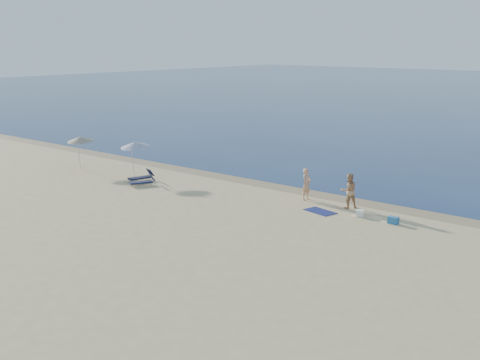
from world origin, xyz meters
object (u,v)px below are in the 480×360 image
(person_left, at_px, (307,184))
(person_right, at_px, (349,191))
(umbrella_near, at_px, (135,145))
(blue_cooler, at_px, (393,220))

(person_left, distance_m, person_right, 2.68)
(person_left, height_order, person_right, person_right)
(person_left, xyz_separation_m, umbrella_near, (-11.97, -2.11, 1.25))
(person_right, bearing_deg, person_left, -50.98)
(blue_cooler, bearing_deg, umbrella_near, -175.65)
(person_left, bearing_deg, blue_cooler, -98.69)
(blue_cooler, relative_size, umbrella_near, 0.20)
(person_left, relative_size, person_right, 0.95)
(person_left, xyz_separation_m, blue_cooler, (5.82, -1.14, -0.73))
(person_left, distance_m, blue_cooler, 5.97)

